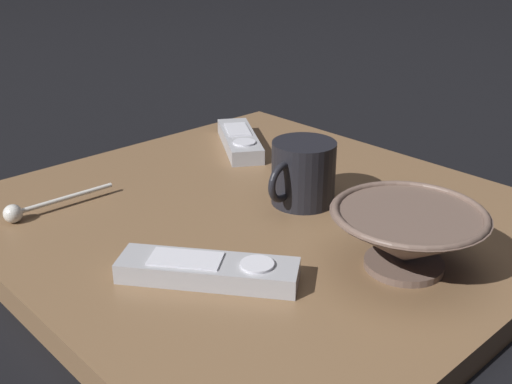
# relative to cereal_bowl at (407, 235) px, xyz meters

# --- Properties ---
(ground_plane) EXTENTS (6.00, 6.00, 0.00)m
(ground_plane) POSITION_rel_cereal_bowl_xyz_m (-0.02, 0.20, -0.07)
(ground_plane) COLOR black
(table) EXTENTS (0.62, 0.65, 0.03)m
(table) POSITION_rel_cereal_bowl_xyz_m (-0.02, 0.20, -0.05)
(table) COLOR brown
(table) RESTS_ON ground
(cereal_bowl) EXTENTS (0.16, 0.16, 0.07)m
(cereal_bowl) POSITION_rel_cereal_bowl_xyz_m (0.00, 0.00, 0.00)
(cereal_bowl) COLOR brown
(cereal_bowl) RESTS_ON table
(coffee_mug) EXTENTS (0.11, 0.08, 0.08)m
(coffee_mug) POSITION_rel_cereal_bowl_xyz_m (0.04, 0.19, 0.00)
(coffee_mug) COLOR black
(coffee_mug) RESTS_ON table
(teaspoon) EXTENTS (0.15, 0.02, 0.02)m
(teaspoon) POSITION_rel_cereal_bowl_xyz_m (-0.24, 0.39, -0.03)
(teaspoon) COLOR silver
(teaspoon) RESTS_ON table
(tv_remote_near) EXTENTS (0.13, 0.17, 0.03)m
(tv_remote_near) POSITION_rel_cereal_bowl_xyz_m (0.12, 0.40, -0.03)
(tv_remote_near) COLOR #9E9EA3
(tv_remote_near) RESTS_ON table
(tv_remote_far) EXTENTS (0.15, 0.18, 0.02)m
(tv_remote_far) POSITION_rel_cereal_bowl_xyz_m (-0.17, 0.12, -0.03)
(tv_remote_far) COLOR #9E9EA3
(tv_remote_far) RESTS_ON table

